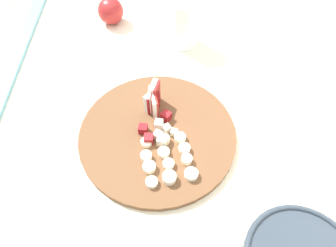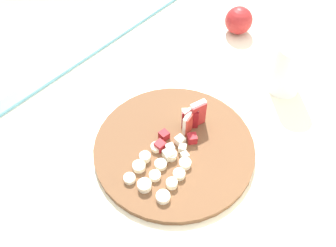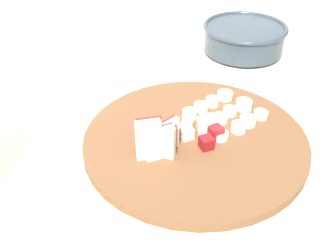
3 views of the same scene
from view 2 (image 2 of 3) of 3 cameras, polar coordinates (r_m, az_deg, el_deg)
tiled_countertop at (r=1.24m, az=4.07°, el=-14.27°), size 1.48×0.87×0.93m
cutting_board at (r=0.81m, az=0.96°, el=-3.83°), size 0.35×0.35×0.02m
apple_wedge_fan at (r=0.82m, az=3.82°, el=0.97°), size 0.07×0.04×0.06m
apple_dice_pile at (r=0.79m, az=0.92°, el=-3.35°), size 0.09×0.09×0.02m
banana_slice_rows at (r=0.76m, az=-1.55°, el=-7.46°), size 0.13×0.12×0.02m
small_jar at (r=0.94m, az=18.30°, el=8.05°), size 0.08×0.08×0.13m
whole_apple at (r=1.10m, az=10.97°, el=15.50°), size 0.08×0.08×0.08m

